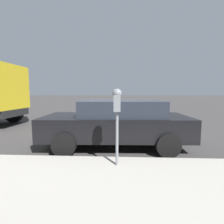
{
  "coord_description": "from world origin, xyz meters",
  "views": [
    {
      "loc": [
        -6.25,
        -0.59,
        1.68
      ],
      "look_at": [
        -2.11,
        -0.38,
        1.22
      ],
      "focal_mm": 28.0,
      "sensor_mm": 36.0,
      "label": 1
    }
  ],
  "objects": [
    {
      "name": "parking_meter",
      "position": [
        -2.68,
        -0.52,
        1.38
      ],
      "size": [
        0.21,
        0.19,
        1.62
      ],
      "color": "gray",
      "rests_on": "sidewalk"
    },
    {
      "name": "ground_plane",
      "position": [
        0.0,
        0.0,
        0.0
      ],
      "size": [
        220.0,
        220.0,
        0.0
      ],
      "primitive_type": "plane",
      "color": "#3D3A3A"
    },
    {
      "name": "car_black",
      "position": [
        -0.88,
        -0.48,
        0.77
      ],
      "size": [
        2.23,
        4.44,
        1.44
      ],
      "rotation": [
        0.0,
        0.0,
        0.03
      ],
      "color": "black",
      "rests_on": "ground_plane"
    }
  ]
}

